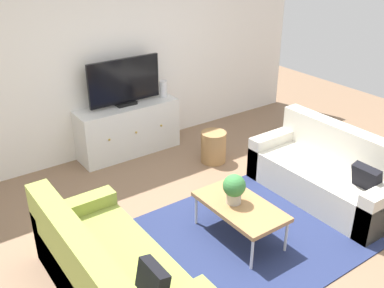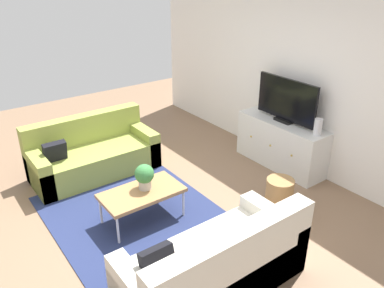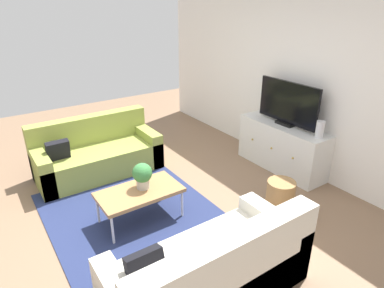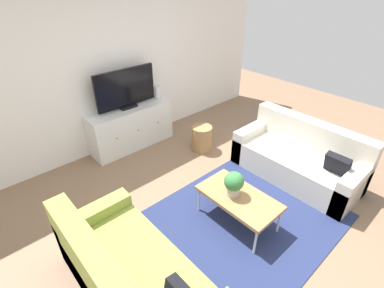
{
  "view_description": "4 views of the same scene",
  "coord_description": "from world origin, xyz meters",
  "px_view_note": "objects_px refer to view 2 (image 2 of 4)",
  "views": [
    {
      "loc": [
        -2.52,
        -2.86,
        2.89
      ],
      "look_at": [
        0.0,
        0.66,
        0.78
      ],
      "focal_mm": 41.75,
      "sensor_mm": 36.0,
      "label": 1
    },
    {
      "loc": [
        3.48,
        -1.9,
        2.83
      ],
      "look_at": [
        0.0,
        0.66,
        0.78
      ],
      "focal_mm": 36.05,
      "sensor_mm": 36.0,
      "label": 2
    },
    {
      "loc": [
        3.1,
        -1.46,
        2.44
      ],
      "look_at": [
        0.0,
        0.66,
        0.78
      ],
      "focal_mm": 31.21,
      "sensor_mm": 36.0,
      "label": 3
    },
    {
      "loc": [
        -2.03,
        -1.58,
        2.65
      ],
      "look_at": [
        0.0,
        0.66,
        0.78
      ],
      "focal_mm": 26.58,
      "sensor_mm": 36.0,
      "label": 4
    }
  ],
  "objects_px": {
    "coffee_table": "(142,194)",
    "couch_left_side": "(92,155)",
    "potted_plant": "(144,176)",
    "wicker_basket": "(279,195)",
    "tv_console": "(281,144)",
    "flat_screen_tv": "(286,101)",
    "couch_right_side": "(218,268)",
    "glass_vase": "(318,127)"
  },
  "relations": [
    {
      "from": "coffee_table",
      "to": "couch_left_side",
      "type": "bearing_deg",
      "value": 179.99
    },
    {
      "from": "couch_left_side",
      "to": "potted_plant",
      "type": "height_order",
      "value": "couch_left_side"
    },
    {
      "from": "potted_plant",
      "to": "wicker_basket",
      "type": "bearing_deg",
      "value": 58.8
    },
    {
      "from": "tv_console",
      "to": "flat_screen_tv",
      "type": "distance_m",
      "value": 0.68
    },
    {
      "from": "flat_screen_tv",
      "to": "couch_right_side",
      "type": "bearing_deg",
      "value": -60.17
    },
    {
      "from": "couch_left_side",
      "to": "couch_right_side",
      "type": "height_order",
      "value": "same"
    },
    {
      "from": "couch_left_side",
      "to": "flat_screen_tv",
      "type": "distance_m",
      "value": 2.92
    },
    {
      "from": "couch_right_side",
      "to": "wicker_basket",
      "type": "distance_m",
      "value": 1.58
    },
    {
      "from": "couch_right_side",
      "to": "tv_console",
      "type": "xyz_separation_m",
      "value": [
        -1.37,
        2.37,
        0.08
      ]
    },
    {
      "from": "coffee_table",
      "to": "wicker_basket",
      "type": "relative_size",
      "value": 2.23
    },
    {
      "from": "couch_left_side",
      "to": "couch_right_side",
      "type": "bearing_deg",
      "value": 0.0
    },
    {
      "from": "couch_left_side",
      "to": "potted_plant",
      "type": "xyz_separation_m",
      "value": [
        1.45,
        0.07,
        0.3
      ]
    },
    {
      "from": "tv_console",
      "to": "wicker_basket",
      "type": "distance_m",
      "value": 1.22
    },
    {
      "from": "couch_left_side",
      "to": "glass_vase",
      "type": "xyz_separation_m",
      "value": [
        2.09,
        2.37,
        0.56
      ]
    },
    {
      "from": "flat_screen_tv",
      "to": "glass_vase",
      "type": "distance_m",
      "value": 0.63
    },
    {
      "from": "flat_screen_tv",
      "to": "wicker_basket",
      "type": "bearing_deg",
      "value": -49.04
    },
    {
      "from": "coffee_table",
      "to": "flat_screen_tv",
      "type": "height_order",
      "value": "flat_screen_tv"
    },
    {
      "from": "glass_vase",
      "to": "couch_left_side",
      "type": "bearing_deg",
      "value": -131.32
    },
    {
      "from": "couch_right_side",
      "to": "glass_vase",
      "type": "distance_m",
      "value": 2.56
    },
    {
      "from": "flat_screen_tv",
      "to": "glass_vase",
      "type": "xyz_separation_m",
      "value": [
        0.59,
        -0.02,
        -0.2
      ]
    },
    {
      "from": "coffee_table",
      "to": "flat_screen_tv",
      "type": "relative_size",
      "value": 0.93
    },
    {
      "from": "flat_screen_tv",
      "to": "wicker_basket",
      "type": "height_order",
      "value": "flat_screen_tv"
    },
    {
      "from": "tv_console",
      "to": "couch_left_side",
      "type": "bearing_deg",
      "value": -122.19
    },
    {
      "from": "couch_right_side",
      "to": "glass_vase",
      "type": "height_order",
      "value": "glass_vase"
    },
    {
      "from": "glass_vase",
      "to": "wicker_basket",
      "type": "height_order",
      "value": "glass_vase"
    },
    {
      "from": "coffee_table",
      "to": "wicker_basket",
      "type": "bearing_deg",
      "value": 60.9
    },
    {
      "from": "tv_console",
      "to": "coffee_table",
      "type": "bearing_deg",
      "value": -90.4
    },
    {
      "from": "couch_left_side",
      "to": "tv_console",
      "type": "bearing_deg",
      "value": 57.81
    },
    {
      "from": "couch_right_side",
      "to": "flat_screen_tv",
      "type": "distance_m",
      "value": 2.86
    },
    {
      "from": "couch_left_side",
      "to": "potted_plant",
      "type": "relative_size",
      "value": 5.68
    },
    {
      "from": "couch_left_side",
      "to": "coffee_table",
      "type": "bearing_deg",
      "value": -0.01
    },
    {
      "from": "couch_right_side",
      "to": "potted_plant",
      "type": "xyz_separation_m",
      "value": [
        -1.42,
        0.07,
        0.3
      ]
    },
    {
      "from": "coffee_table",
      "to": "potted_plant",
      "type": "height_order",
      "value": "potted_plant"
    },
    {
      "from": "couch_right_side",
      "to": "coffee_table",
      "type": "bearing_deg",
      "value": -179.99
    },
    {
      "from": "couch_right_side",
      "to": "wicker_basket",
      "type": "xyz_separation_m",
      "value": [
        -0.57,
        1.47,
        -0.06
      ]
    },
    {
      "from": "couch_left_side",
      "to": "flat_screen_tv",
      "type": "bearing_deg",
      "value": 58.03
    },
    {
      "from": "potted_plant",
      "to": "wicker_basket",
      "type": "relative_size",
      "value": 0.73
    },
    {
      "from": "couch_right_side",
      "to": "flat_screen_tv",
      "type": "bearing_deg",
      "value": 119.83
    },
    {
      "from": "wicker_basket",
      "to": "couch_left_side",
      "type": "bearing_deg",
      "value": -147.37
    },
    {
      "from": "coffee_table",
      "to": "tv_console",
      "type": "xyz_separation_m",
      "value": [
        0.02,
        2.38,
        -0.01
      ]
    },
    {
      "from": "flat_screen_tv",
      "to": "wicker_basket",
      "type": "relative_size",
      "value": 2.41
    },
    {
      "from": "tv_console",
      "to": "glass_vase",
      "type": "distance_m",
      "value": 0.76
    }
  ]
}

